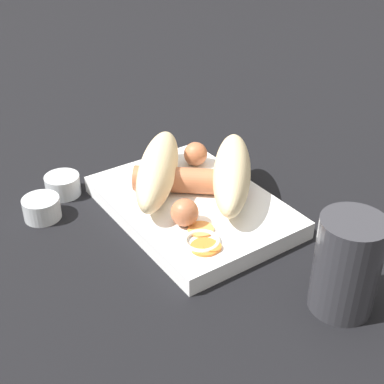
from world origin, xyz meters
TOP-DOWN VIEW (x-y plane):
  - ground_plane at (0.00, 0.00)m, footprint 3.00×3.00m
  - food_tray at (0.00, 0.00)m, footprint 0.26×0.18m
  - bread_roll at (0.01, -0.01)m, footprint 0.24×0.23m
  - sausage at (0.02, -0.01)m, footprint 0.15×0.14m
  - pickled_veggies at (-0.08, 0.04)m, footprint 0.07×0.06m
  - condiment_cup_near at (0.14, 0.12)m, footprint 0.05×0.05m
  - condiment_cup_far at (0.10, 0.17)m, footprint 0.05×0.05m
  - drink_glass at (-0.23, -0.03)m, footprint 0.07×0.07m

SIDE VIEW (x-z plane):
  - ground_plane at x=0.00m, z-range 0.00..0.00m
  - food_tray at x=0.00m, z-range 0.00..0.02m
  - condiment_cup_near at x=0.14m, z-range 0.00..0.03m
  - condiment_cup_far at x=0.10m, z-range 0.00..0.03m
  - pickled_veggies at x=-0.08m, z-range 0.02..0.03m
  - sausage at x=0.02m, z-range 0.02..0.06m
  - bread_roll at x=0.01m, z-range 0.02..0.08m
  - drink_glass at x=-0.23m, z-range 0.00..0.11m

